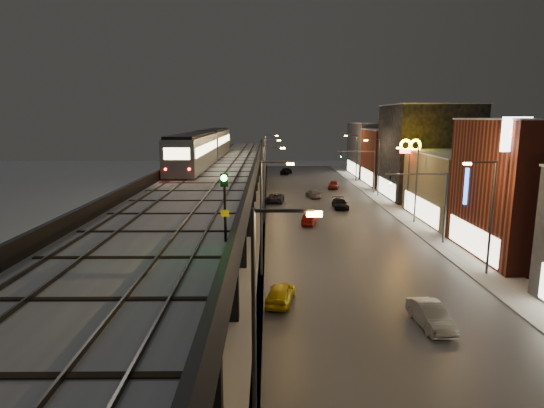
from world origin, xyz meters
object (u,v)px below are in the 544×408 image
object	(u,v)px
subway_train	(206,146)
car_mid_dark	(313,194)
rail_signal	(225,194)
car_onc_silver	(431,316)
car_far_white	(286,171)
car_taxi	(281,294)
car_near_white	(310,220)
sign_citgo	(515,154)
car_onc_red	(334,185)
car_onc_white	(340,204)
car_mid_silver	(276,198)

from	to	relation	value
subway_train	car_mid_dark	size ratio (longest dim) A/B	9.13
rail_signal	car_onc_silver	world-z (taller)	rail_signal
rail_signal	car_far_white	distance (m)	79.29
car_taxi	car_mid_dark	distance (m)	41.08
car_near_white	sign_citgo	xyz separation A→B (m)	(13.89, -16.75, 8.90)
car_onc_red	car_onc_white	bearing A→B (deg)	-81.93
car_onc_silver	car_onc_white	size ratio (longest dim) A/B	0.91
rail_signal	car_far_white	xyz separation A→B (m)	(5.85, 78.66, -8.08)
car_mid_silver	car_onc_silver	size ratio (longest dim) A/B	1.17
car_taxi	sign_citgo	xyz separation A→B (m)	(17.85, 5.80, 8.83)
rail_signal	car_far_white	bearing A→B (deg)	85.75
car_near_white	car_mid_silver	distance (m)	14.84
car_onc_white	sign_citgo	bearing A→B (deg)	-71.02
car_mid_silver	subway_train	bearing A→B (deg)	33.12
car_onc_red	car_taxi	bearing A→B (deg)	-88.72
rail_signal	car_mid_silver	size ratio (longest dim) A/B	0.64
car_onc_red	subway_train	bearing A→B (deg)	-125.93
car_onc_white	sign_citgo	distance (m)	28.89
subway_train	car_taxi	size ratio (longest dim) A/B	9.81
subway_train	car_onc_silver	size ratio (longest dim) A/B	9.24
subway_train	car_near_white	world-z (taller)	subway_train
rail_signal	car_near_white	distance (m)	32.86
rail_signal	car_near_white	world-z (taller)	rail_signal
rail_signal	car_mid_dark	distance (m)	50.65
car_onc_red	car_onc_silver	bearing A→B (deg)	-78.62
car_onc_silver	car_onc_red	world-z (taller)	car_onc_red
car_mid_silver	car_onc_red	distance (m)	16.18
car_far_white	sign_citgo	xyz separation A→B (m)	(14.75, -64.31, 8.75)
car_mid_dark	car_onc_silver	bearing A→B (deg)	83.92
car_onc_silver	car_onc_white	world-z (taller)	car_onc_silver
car_onc_white	car_onc_red	world-z (taller)	car_onc_red
car_mid_dark	sign_citgo	xyz separation A→B (m)	(11.68, -34.82, 8.89)
car_mid_dark	car_onc_white	distance (m)	9.22
car_mid_silver	car_far_white	distance (m)	33.32
car_mid_dark	car_onc_silver	xyz separation A→B (m)	(2.56, -44.21, 0.08)
car_mid_dark	car_onc_white	world-z (taller)	car_onc_white
rail_signal	car_onc_red	distance (m)	60.00
car_onc_silver	car_onc_white	bearing A→B (deg)	85.28
rail_signal	car_onc_red	bearing A→B (deg)	77.05
car_mid_silver	rail_signal	bearing A→B (deg)	93.76
subway_train	rail_signal	size ratio (longest dim) A/B	12.42
car_taxi	sign_citgo	world-z (taller)	sign_citgo
subway_train	car_mid_silver	size ratio (longest dim) A/B	7.91
car_far_white	car_onc_red	bearing A→B (deg)	127.36
car_mid_silver	sign_citgo	size ratio (longest dim) A/B	0.40
car_near_white	sign_citgo	size ratio (longest dim) A/B	0.30
car_mid_silver	sign_citgo	bearing A→B (deg)	127.03
car_mid_silver	car_onc_silver	distance (m)	41.38
car_mid_dark	car_onc_red	world-z (taller)	car_onc_red
subway_train	car_far_white	size ratio (longest dim) A/B	8.71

